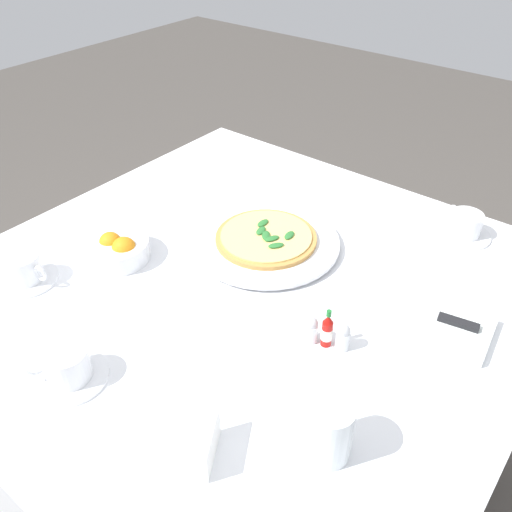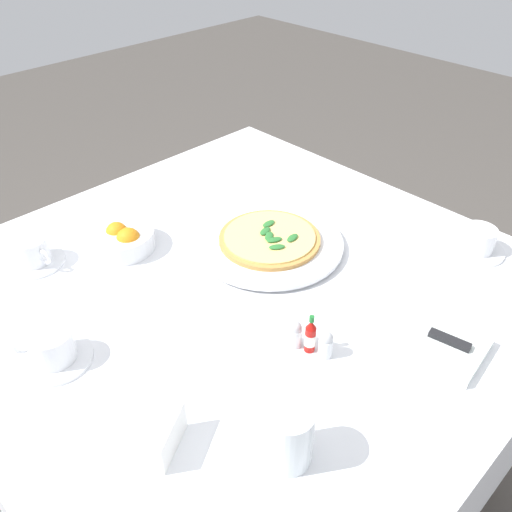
{
  "view_description": "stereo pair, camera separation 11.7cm",
  "coord_description": "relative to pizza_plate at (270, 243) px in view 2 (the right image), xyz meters",
  "views": [
    {
      "loc": [
        -0.56,
        0.67,
        1.46
      ],
      "look_at": [
        0.02,
        -0.07,
        0.76
      ],
      "focal_mm": 37.59,
      "sensor_mm": 36.0,
      "label": 1
    },
    {
      "loc": [
        -0.65,
        0.59,
        1.46
      ],
      "look_at": [
        0.02,
        -0.07,
        0.76
      ],
      "focal_mm": 37.59,
      "sensor_mm": 36.0,
      "label": 2
    }
  ],
  "objects": [
    {
      "name": "ground_plane",
      "position": [
        -0.05,
        0.13,
        -0.75
      ],
      "size": [
        8.0,
        8.0,
        0.0
      ],
      "primitive_type": "plane",
      "color": "#4C4742"
    },
    {
      "name": "dining_table",
      "position": [
        -0.05,
        0.13,
        -0.14
      ],
      "size": [
        1.15,
        1.15,
        0.74
      ],
      "color": "white",
      "rests_on": "ground_plane"
    },
    {
      "name": "pizza_plate",
      "position": [
        0.0,
        0.0,
        0.0
      ],
      "size": [
        0.34,
        0.34,
        0.02
      ],
      "color": "white",
      "rests_on": "dining_table"
    },
    {
      "name": "pizza",
      "position": [
        -0.0,
        -0.0,
        0.01
      ],
      "size": [
        0.23,
        0.23,
        0.02
      ],
      "color": "#C68E47",
      "rests_on": "pizza_plate"
    },
    {
      "name": "coffee_cup_back_corner",
      "position": [
        0.32,
        0.41,
        0.02
      ],
      "size": [
        0.13,
        0.13,
        0.06
      ],
      "color": "white",
      "rests_on": "dining_table"
    },
    {
      "name": "coffee_cup_near_left",
      "position": [
        0.03,
        0.52,
        0.02
      ],
      "size": [
        0.13,
        0.13,
        0.06
      ],
      "color": "white",
      "rests_on": "dining_table"
    },
    {
      "name": "coffee_cup_far_left",
      "position": [
        -0.34,
        -0.32,
        0.02
      ],
      "size": [
        0.13,
        0.13,
        0.06
      ],
      "color": "white",
      "rests_on": "dining_table"
    },
    {
      "name": "water_glass_far_right",
      "position": [
        -0.4,
        0.37,
        0.04
      ],
      "size": [
        0.07,
        0.07,
        0.1
      ],
      "color": "white",
      "rests_on": "dining_table"
    },
    {
      "name": "napkin_folded",
      "position": [
        -0.41,
        0.01,
        -0.0
      ],
      "size": [
        0.23,
        0.15,
        0.02
      ],
      "rotation": [
        0.0,
        0.0,
        0.12
      ],
      "color": "white",
      "rests_on": "dining_table"
    },
    {
      "name": "dinner_knife",
      "position": [
        -0.4,
        0.01,
        0.01
      ],
      "size": [
        0.2,
        0.06,
        0.01
      ],
      "rotation": [
        0.0,
        0.0,
        0.19
      ],
      "color": "silver",
      "rests_on": "napkin_folded"
    },
    {
      "name": "citrus_bowl",
      "position": [
        0.23,
        0.24,
        0.01
      ],
      "size": [
        0.15,
        0.15,
        0.06
      ],
      "color": "white",
      "rests_on": "dining_table"
    },
    {
      "name": "hot_sauce_bottle",
      "position": [
        -0.28,
        0.18,
        0.02
      ],
      "size": [
        0.02,
        0.02,
        0.08
      ],
      "color": "#B7140F",
      "rests_on": "dining_table"
    },
    {
      "name": "salt_shaker",
      "position": [
        -0.25,
        0.19,
        0.01
      ],
      "size": [
        0.03,
        0.03,
        0.06
      ],
      "color": "white",
      "rests_on": "dining_table"
    },
    {
      "name": "pepper_shaker",
      "position": [
        -0.3,
        0.17,
        0.01
      ],
      "size": [
        0.03,
        0.03,
        0.06
      ],
      "color": "white",
      "rests_on": "dining_table"
    },
    {
      "name": "menu_card",
      "position": [
        -0.27,
        0.48,
        0.02
      ],
      "size": [
        0.05,
        0.08,
        0.06
      ],
      "rotation": [
        0.0,
        0.0,
        5.23
      ],
      "color": "white",
      "rests_on": "dining_table"
    }
  ]
}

